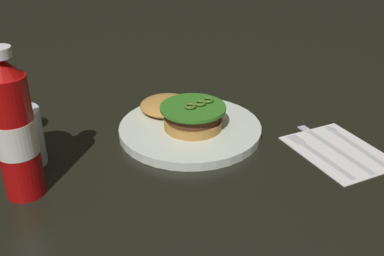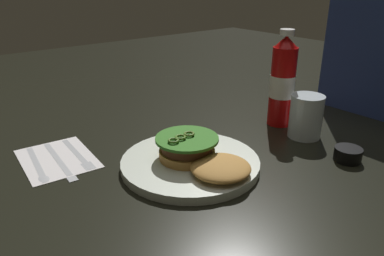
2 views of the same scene
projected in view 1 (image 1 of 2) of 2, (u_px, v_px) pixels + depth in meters
ground_plane at (155, 131)px, 0.93m from camera, size 3.00×3.00×0.00m
dinner_plate at (190, 129)px, 0.93m from camera, size 0.28×0.28×0.02m
burger_sandwich at (183, 112)px, 0.93m from camera, size 0.21×0.13×0.05m
ketchup_bottle at (15, 131)px, 0.70m from camera, size 0.06×0.06×0.25m
water_glass at (21, 138)px, 0.80m from camera, size 0.08×0.08×0.10m
condiment_cup at (26, 122)px, 0.94m from camera, size 0.06×0.06×0.03m
napkin at (339, 151)px, 0.86m from camera, size 0.20×0.16×0.00m
spoon_utensil at (346, 138)px, 0.90m from camera, size 0.18×0.04×0.00m
butter_knife at (330, 143)px, 0.88m from camera, size 0.20×0.03×0.00m
fork_utensil at (314, 150)px, 0.86m from camera, size 0.18×0.03×0.00m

